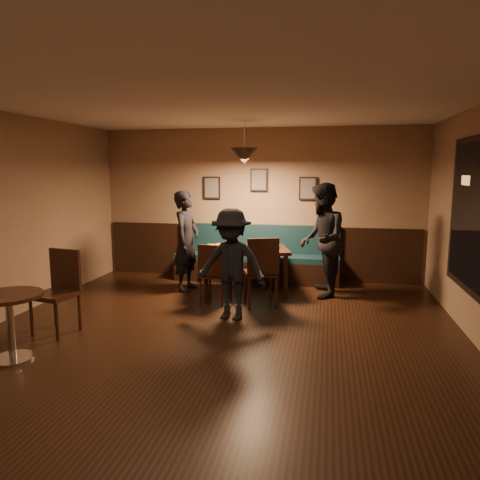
{
  "coord_description": "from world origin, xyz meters",
  "views": [
    {
      "loc": [
        1.27,
        -4.81,
        2.01
      ],
      "look_at": [
        -0.06,
        1.97,
        0.95
      ],
      "focal_mm": 33.62,
      "sensor_mm": 36.0,
      "label": 1
    }
  ],
  "objects": [
    {
      "name": "floor",
      "position": [
        0.0,
        0.0,
        0.0
      ],
      "size": [
        7.0,
        7.0,
        0.0
      ],
      "primitive_type": "plane",
      "color": "black",
      "rests_on": "ground"
    },
    {
      "name": "ceiling",
      "position": [
        0.0,
        0.0,
        2.8
      ],
      "size": [
        7.0,
        7.0,
        0.0
      ],
      "primitive_type": "plane",
      "rotation": [
        3.14,
        0.0,
        0.0
      ],
      "color": "silver",
      "rests_on": "ground"
    },
    {
      "name": "wall_back",
      "position": [
        0.0,
        3.5,
        1.4
      ],
      "size": [
        6.0,
        0.0,
        6.0
      ],
      "primitive_type": "plane",
      "rotation": [
        1.57,
        0.0,
        0.0
      ],
      "color": "#8C704F",
      "rests_on": "ground"
    },
    {
      "name": "wainscot",
      "position": [
        0.0,
        3.47,
        0.5
      ],
      "size": [
        5.88,
        0.06,
        1.0
      ],
      "primitive_type": "cube",
      "color": "black",
      "rests_on": "ground"
    },
    {
      "name": "booth_bench",
      "position": [
        0.0,
        3.2,
        0.5
      ],
      "size": [
        3.0,
        0.6,
        1.0
      ],
      "primitive_type": null,
      "color": "#0F232D",
      "rests_on": "ground"
    },
    {
      "name": "picture_left",
      "position": [
        -0.9,
        3.47,
        1.7
      ],
      "size": [
        0.32,
        0.04,
        0.42
      ],
      "primitive_type": "cube",
      "color": "black",
      "rests_on": "wall_back"
    },
    {
      "name": "picture_center",
      "position": [
        0.0,
        3.47,
        1.85
      ],
      "size": [
        0.32,
        0.04,
        0.42
      ],
      "primitive_type": "cube",
      "color": "black",
      "rests_on": "wall_back"
    },
    {
      "name": "picture_right",
      "position": [
        0.9,
        3.47,
        1.7
      ],
      "size": [
        0.32,
        0.04,
        0.42
      ],
      "primitive_type": "cube",
      "color": "black",
      "rests_on": "wall_back"
    },
    {
      "name": "pendant_lamp",
      "position": [
        -0.06,
        2.32,
        2.25
      ],
      "size": [
        0.44,
        0.44,
        0.25
      ],
      "primitive_type": "cone",
      "rotation": [
        3.14,
        0.0,
        0.0
      ],
      "color": "black",
      "rests_on": "ceiling"
    },
    {
      "name": "dining_table",
      "position": [
        -0.06,
        2.32,
        0.38
      ],
      "size": [
        1.6,
        1.25,
        0.76
      ],
      "primitive_type": "cube",
      "rotation": [
        0.0,
        0.0,
        0.26
      ],
      "color": "black",
      "rests_on": "floor"
    },
    {
      "name": "chair_near_left",
      "position": [
        -0.4,
        1.73,
        0.46
      ],
      "size": [
        0.47,
        0.47,
        0.93
      ],
      "primitive_type": null,
      "rotation": [
        0.0,
        0.0,
        -0.16
      ],
      "color": "black",
      "rests_on": "floor"
    },
    {
      "name": "chair_near_right",
      "position": [
        0.3,
        1.71,
        0.53
      ],
      "size": [
        0.59,
        0.59,
        1.06
      ],
      "primitive_type": null,
      "rotation": [
        0.0,
        0.0,
        0.33
      ],
      "color": "black",
      "rests_on": "floor"
    },
    {
      "name": "diner_left",
      "position": [
        -1.05,
        2.35,
        0.84
      ],
      "size": [
        0.47,
        0.65,
        1.69
      ],
      "primitive_type": "imported",
      "rotation": [
        0.0,
        0.0,
        1.47
      ],
      "color": "black",
      "rests_on": "floor"
    },
    {
      "name": "diner_right",
      "position": [
        1.19,
        2.42,
        0.92
      ],
      "size": [
        0.74,
        0.93,
        1.83
      ],
      "primitive_type": "imported",
      "rotation": [
        0.0,
        0.0,
        -1.52
      ],
      "color": "black",
      "rests_on": "floor"
    },
    {
      "name": "diner_front",
      "position": [
        0.0,
        1.02,
        0.76
      ],
      "size": [
        1.05,
        0.7,
        1.52
      ],
      "primitive_type": "imported",
      "rotation": [
        0.0,
        0.0,
        -0.14
      ],
      "color": "black",
      "rests_on": "floor"
    },
    {
      "name": "pizza_a",
      "position": [
        -0.46,
        2.4,
        0.78
      ],
      "size": [
        0.44,
        0.44,
        0.04
      ],
      "primitive_type": "cylinder",
      "rotation": [
        0.0,
        0.0,
        0.26
      ],
      "color": "orange",
      "rests_on": "dining_table"
    },
    {
      "name": "pizza_b",
      "position": [
        -0.02,
        2.15,
        0.78
      ],
      "size": [
        0.39,
        0.39,
        0.04
      ],
      "primitive_type": "cylinder",
      "rotation": [
        0.0,
        0.0,
        -0.03
      ],
      "color": "gold",
      "rests_on": "dining_table"
    },
    {
      "name": "pizza_c",
      "position": [
        0.35,
        2.47,
        0.78
      ],
      "size": [
        0.35,
        0.35,
        0.04
      ],
      "primitive_type": "cylinder",
      "rotation": [
        0.0,
        0.0,
        -0.1
      ],
      "color": "orange",
      "rests_on": "dining_table"
    },
    {
      "name": "soda_glass",
      "position": [
        0.49,
        1.98,
        0.83
      ],
      "size": [
        0.07,
        0.07,
        0.14
      ],
      "primitive_type": "cylinder",
      "rotation": [
        0.0,
        0.0,
        -0.1
      ],
      "color": "black",
      "rests_on": "dining_table"
    },
    {
      "name": "tabasco_bottle",
      "position": [
        0.46,
        2.31,
        0.81
      ],
      "size": [
        0.03,
        0.03,
        0.11
      ],
      "primitive_type": "cylinder",
      "rotation": [
        0.0,
        0.0,
        -0.36
      ],
      "color": "#A51005",
      "rests_on": "dining_table"
    },
    {
      "name": "napkin_a",
      "position": [
        -0.67,
        2.57,
        0.76
      ],
      "size": [
        0.16,
        0.16,
        0.01
      ],
      "primitive_type": "cube",
      "rotation": [
        0.0,
        0.0,
        -0.01
      ],
      "color": "#1B681F",
      "rests_on": "dining_table"
    },
    {
      "name": "napkin_b",
      "position": [
        -0.64,
        2.09,
        0.76
      ],
      "size": [
        0.16,
        0.16,
        0.01
      ],
      "primitive_type": "cube",
      "rotation": [
        0.0,
        0.0,
        0.02
      ],
      "color": "#1F761F",
      "rests_on": "dining_table"
    },
    {
      "name": "cutlery_set",
      "position": [
        -0.04,
        1.91,
        0.76
      ],
      "size": [
        0.18,
        0.06,
        0.0
      ],
      "primitive_type": "cube",
      "rotation": [
        0.0,
        0.0,
        1.32
      ],
      "color": "white",
      "rests_on": "dining_table"
    },
    {
      "name": "cafe_table",
      "position": [
        -2.02,
        -0.78,
        0.37
      ],
      "size": [
        0.91,
        0.91,
        0.73
      ],
      "primitive_type": "cylinder",
      "rotation": [
        0.0,
        0.0,
        0.41
      ],
      "color": "black",
      "rests_on": "floor"
    },
    {
      "name": "cafe_chair_far",
      "position": [
        -2.03,
        0.04,
        0.52
      ],
      "size": [
        0.53,
        0.53,
        1.04
      ],
      "primitive_type": null,
      "rotation": [
        0.0,
        0.0,
        2.97
      ],
      "color": "black",
      "rests_on": "floor"
    }
  ]
}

